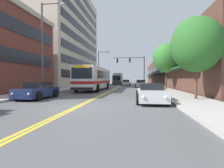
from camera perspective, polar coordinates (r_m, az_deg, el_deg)
ground_plane at (r=46.55m, az=3.58°, el=-0.35°), size 240.00×240.00×0.00m
sidewalk_left at (r=47.56m, az=-4.95°, el=-0.22°), size 3.15×106.00×0.15m
sidewalk_right at (r=46.59m, az=12.30°, el=-0.29°), size 3.15×106.00×0.15m
centre_line at (r=46.55m, az=3.58°, el=-0.35°), size 0.34×106.00×0.01m
office_tower_left at (r=45.39m, az=-16.70°, el=14.26°), size 12.08×28.12×23.17m
storefront_row_right at (r=47.44m, az=19.34°, el=3.94°), size 9.10×68.00×7.18m
city_bus at (r=25.11m, az=-5.56°, el=2.03°), size 2.91×12.43×3.11m
car_beige_parked_left_near at (r=40.74m, az=-3.28°, el=0.31°), size 2.11×4.22×1.42m
car_navy_parked_left_far at (r=15.07m, az=-23.06°, el=-2.11°), size 1.97×4.33×1.32m
car_white_parked_right_foreground at (r=12.19m, az=12.60°, el=-2.90°), size 1.99×4.75×1.30m
car_silver_parked_right_mid at (r=34.81m, az=9.34°, el=0.08°), size 2.15×4.89×1.43m
car_champagne_moving_lead at (r=41.97m, az=4.65°, el=0.34°), size 2.01×4.80×1.44m
box_truck at (r=52.45m, az=1.93°, el=1.74°), size 2.71×7.55×3.39m
traffic_signal_mast at (r=39.26m, az=6.96°, el=6.32°), size 7.09×0.38×6.71m
street_lamp_left_near at (r=17.66m, az=-20.94°, el=12.96°), size 2.38×0.28×8.60m
street_lamp_left_far at (r=41.33m, az=-3.88°, el=6.13°), size 2.61×0.28×8.11m
street_tree_right_near at (r=14.11m, az=25.88°, el=11.47°), size 3.58×3.58×5.84m
street_tree_right_mid at (r=25.86m, az=17.29°, el=8.09°), size 3.71×3.71×6.42m
fire_hydrant at (r=17.27m, az=16.59°, el=-1.80°), size 0.35×0.27×0.82m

